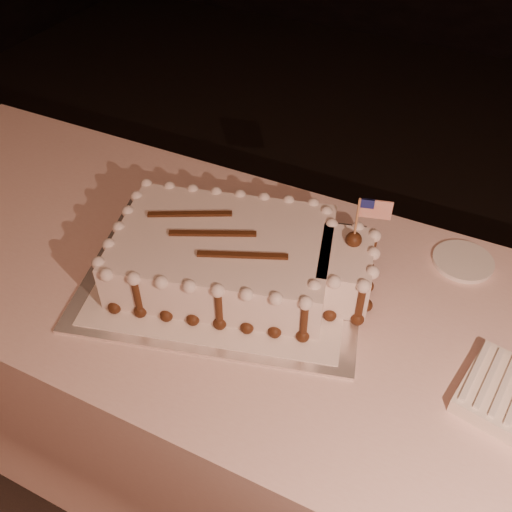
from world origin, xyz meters
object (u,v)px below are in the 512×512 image
at_px(side_plate, 463,261).
at_px(banquet_table, 272,394).
at_px(cake_board, 225,275).
at_px(sheet_cake, 238,257).

bearing_deg(side_plate, banquet_table, -139.76).
distance_m(cake_board, side_plate, 0.56).
distance_m(sheet_cake, side_plate, 0.53).
distance_m(banquet_table, sheet_cake, 0.45).
bearing_deg(cake_board, side_plate, 15.48).
height_order(cake_board, side_plate, side_plate).
relative_size(cake_board, side_plate, 4.40).
height_order(banquet_table, cake_board, cake_board).
xyz_separation_m(banquet_table, sheet_cake, (-0.10, 0.02, 0.44)).
xyz_separation_m(banquet_table, cake_board, (-0.13, 0.01, 0.38)).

